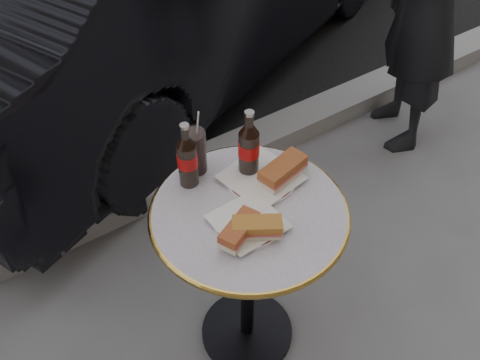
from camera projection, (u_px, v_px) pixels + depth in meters
ground at (247, 333)px, 2.15m from camera, size 80.00×80.00×0.00m
curb at (145, 192)px, 2.65m from camera, size 40.00×0.20×0.12m
bistro_table at (248, 280)px, 1.89m from camera, size 0.62×0.62×0.73m
plate_left at (248, 223)px, 1.59m from camera, size 0.23×0.23×0.01m
plate_right at (261, 179)px, 1.73m from camera, size 0.23×0.23×0.01m
sandwich_left_a at (239, 231)px, 1.53m from camera, size 0.16×0.12×0.05m
sandwich_left_b at (257, 228)px, 1.54m from camera, size 0.16×0.13×0.05m
sandwich_right at (283, 171)px, 1.70m from camera, size 0.18×0.11×0.06m
cola_bottle_left at (187, 155)px, 1.64m from camera, size 0.08×0.08×0.24m
cola_bottle_right at (249, 144)px, 1.67m from camera, size 0.07×0.07×0.25m
cola_glass at (195, 151)px, 1.71m from camera, size 0.09×0.09×0.16m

